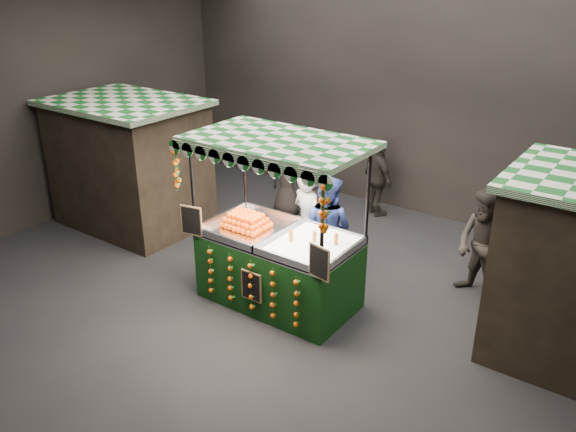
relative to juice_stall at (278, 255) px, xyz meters
The scene contains 11 objects.
ground 0.87m from the juice_stall, 68.81° to the right, with size 12.00×12.00×0.00m, color black.
market_hall 2.55m from the juice_stall, 68.81° to the right, with size 12.10×10.10×5.05m.
neighbour_stall_left 4.42m from the juice_stall, 169.48° to the left, with size 3.00×2.20×2.60m.
juice_stall is the anchor object (origin of this frame).
vendor_grey 1.10m from the juice_stall, 98.23° to the left, with size 0.81×0.65×1.92m.
vendor_blue 1.11m from the juice_stall, 78.74° to the left, with size 0.93×0.73×1.89m.
shopper_0 3.12m from the juice_stall, 113.16° to the left, with size 0.56×0.37×1.52m.
shopper_1 3.24m from the juice_stall, 38.02° to the left, with size 1.12×1.03×1.87m.
shopper_2 4.15m from the juice_stall, 95.47° to the left, with size 1.05×0.87×1.68m.
shopper_3 5.32m from the juice_stall, 51.24° to the left, with size 0.96×1.23×1.67m.
shopper_4 3.60m from the juice_stall, 123.26° to the left, with size 0.84×0.60×1.61m.
Camera 1 is at (4.75, -6.27, 5.02)m, focal length 36.23 mm.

